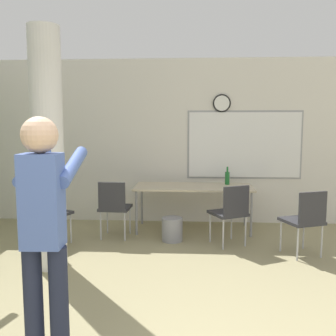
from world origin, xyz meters
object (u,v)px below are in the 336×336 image
chair_table_left (114,205)px  person_playing_front (45,224)px  chair_table_right (231,210)px  chair_mid_room (305,218)px  chair_near_pillar (48,211)px  folding_table (193,189)px  bottle_on_table (227,178)px

chair_table_left → person_playing_front: size_ratio=0.50×
chair_table_right → chair_mid_room: bearing=-22.3°
person_playing_front → chair_mid_room: bearing=44.1°
chair_mid_room → chair_table_left: same height
chair_mid_room → chair_table_right: 0.98m
chair_near_pillar → person_playing_front: person_playing_front is taller
folding_table → chair_table_left: size_ratio=2.14×
chair_table_left → person_playing_front: person_playing_front is taller
chair_table_right → person_playing_front: 3.19m
bottle_on_table → chair_near_pillar: (-2.57, -1.12, -0.32)m
chair_table_left → person_playing_front: (0.15, -2.99, 0.52)m
folding_table → person_playing_front: person_playing_front is taller
chair_near_pillar → chair_table_right: bearing=4.1°
chair_near_pillar → chair_table_right: same height
folding_table → person_playing_front: 3.66m
chair_mid_room → person_playing_front: 3.45m
chair_table_right → folding_table: bearing=124.4°
folding_table → chair_table_right: chair_table_right is taller
person_playing_front → bottle_on_table: bearing=66.8°
chair_near_pillar → chair_table_left: (0.85, 0.42, 0.00)m
bottle_on_table → chair_mid_room: size_ratio=0.33×
chair_table_left → chair_table_right: size_ratio=1.00×
chair_mid_room → chair_table_left: 2.67m
chair_table_left → chair_table_right: (1.69, -0.24, 0.00)m
chair_table_right → bottle_on_table: bearing=87.8°
chair_table_left → bottle_on_table: bearing=22.0°
chair_table_left → chair_mid_room: bearing=-13.3°
folding_table → chair_mid_room: 1.82m
folding_table → person_playing_front: (-1.03, -3.50, 0.35)m
chair_near_pillar → person_playing_front: bearing=-68.8°
folding_table → chair_near_pillar: size_ratio=2.14×
chair_near_pillar → chair_table_left: bearing=26.5°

